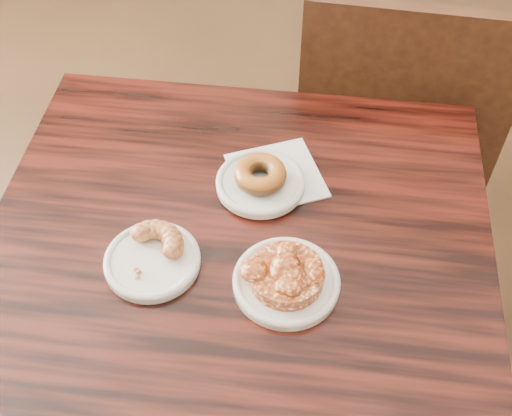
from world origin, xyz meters
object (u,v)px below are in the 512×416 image
at_px(chair_far, 390,122).
at_px(cruller_fragment, 151,253).
at_px(apple_fritter, 287,273).
at_px(glazed_donut, 260,174).
at_px(cafe_table, 239,367).

height_order(chair_far, cruller_fragment, chair_far).
bearing_deg(chair_far, apple_fritter, 76.90).
distance_m(glazed_donut, cruller_fragment, 0.23).
bearing_deg(chair_far, cafe_table, 69.65).
bearing_deg(glazed_donut, apple_fritter, -57.30).
distance_m(chair_far, apple_fritter, 0.82).
height_order(cafe_table, cruller_fragment, cruller_fragment).
distance_m(chair_far, cruller_fragment, 0.88).
distance_m(apple_fritter, cruller_fragment, 0.20).
distance_m(glazed_donut, apple_fritter, 0.20).
height_order(glazed_donut, apple_fritter, apple_fritter).
xyz_separation_m(glazed_donut, cruller_fragment, (-0.09, -0.21, -0.00)).
bearing_deg(apple_fritter, cafe_table, 167.83).
relative_size(apple_fritter, cruller_fragment, 1.38).
bearing_deg(glazed_donut, cruller_fragment, -114.56).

